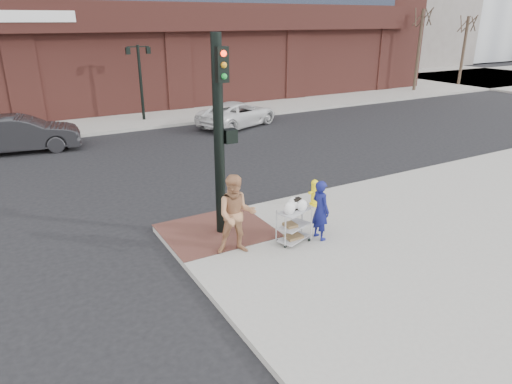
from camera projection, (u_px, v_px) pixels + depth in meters
ground at (253, 244)px, 11.74m from camera, size 220.00×220.00×0.00m
sidewalk_far at (202, 79)px, 43.48m from camera, size 65.00×36.00×0.15m
brick_curb_ramp at (217, 230)px, 12.13m from camera, size 2.80×2.40×0.01m
bare_tree_a at (424, 7)px, 34.04m from camera, size 1.80×1.80×7.20m
bare_tree_b at (469, 14)px, 37.40m from camera, size 1.80×1.80×6.70m
lamp_post at (140, 74)px, 24.72m from camera, size 1.32×0.22×4.00m
traffic_signal_pole at (220, 132)px, 11.14m from camera, size 0.61×0.51×5.00m
woman_blue at (320, 210)px, 11.45m from camera, size 0.39×0.58×1.56m
pedestrian_tan at (236, 215)px, 10.69m from camera, size 1.15×1.03×1.95m
sedan_dark at (21, 134)px, 19.64m from camera, size 4.97×2.38×1.57m
minivan_white at (238, 114)px, 24.41m from camera, size 5.25×3.79×1.33m
utility_cart at (294, 223)px, 11.34m from camera, size 0.94×0.73×1.16m
fire_hydrant at (314, 192)px, 13.61m from camera, size 0.39×0.27×0.83m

